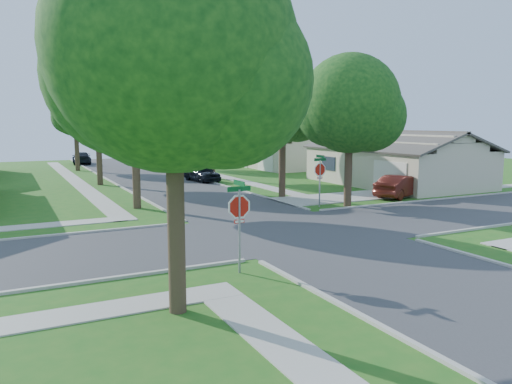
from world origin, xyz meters
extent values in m
plane|color=#205D19|center=(0.00, 0.00, 0.00)|extent=(100.00, 100.00, 0.00)
cube|color=#333335|center=(0.00, 0.00, 0.00)|extent=(7.00, 100.00, 0.02)
cube|color=#9E9B91|center=(6.10, 26.00, 0.02)|extent=(1.20, 40.00, 0.04)
cube|color=#9E9B91|center=(-6.10, 26.00, 0.02)|extent=(1.20, 40.00, 0.04)
cube|color=#9E9B91|center=(7.90, 7.10, 0.03)|extent=(8.80, 3.60, 0.05)
cube|color=gray|center=(-4.70, -4.70, 1.35)|extent=(0.06, 0.06, 2.70)
cylinder|color=white|center=(-4.70, -4.70, 2.15)|extent=(1.05, 0.02, 1.05)
cylinder|color=red|center=(-4.70, -4.70, 2.15)|extent=(0.90, 0.03, 0.90)
cube|color=red|center=(-4.70, -4.70, 1.68)|extent=(0.34, 0.03, 0.12)
cube|color=white|center=(-4.70, -4.70, 1.68)|extent=(0.30, 0.03, 0.08)
cube|color=#0C5426|center=(-4.70, -4.70, 2.72)|extent=(0.80, 0.02, 0.16)
cube|color=#0C5426|center=(-4.70, -4.70, 2.90)|extent=(0.02, 0.80, 0.16)
cube|color=gray|center=(4.70, 4.70, 1.35)|extent=(0.06, 0.06, 2.70)
cylinder|color=white|center=(4.70, 4.70, 2.15)|extent=(1.05, 0.02, 1.05)
cylinder|color=red|center=(4.70, 4.70, 2.15)|extent=(0.90, 0.03, 0.90)
cube|color=red|center=(4.70, 4.70, 1.68)|extent=(0.34, 0.03, 0.12)
cube|color=white|center=(4.70, 4.70, 1.68)|extent=(0.30, 0.03, 0.08)
cube|color=#0C5426|center=(4.70, 4.70, 2.72)|extent=(0.80, 0.02, 0.16)
cube|color=#0C5426|center=(4.70, 4.70, 2.90)|extent=(0.02, 0.80, 0.16)
cylinder|color=#38281C|center=(4.70, 9.00, 1.98)|extent=(0.44, 0.44, 3.95)
sphere|color=#0E3A11|center=(4.70, 9.00, 5.88)|extent=(4.80, 4.80, 4.80)
sphere|color=#0E3A11|center=(5.54, 8.52, 5.28)|extent=(3.46, 3.46, 3.46)
sphere|color=#0E3A11|center=(3.98, 9.60, 5.40)|extent=(3.26, 3.26, 3.26)
cylinder|color=#38281C|center=(4.70, 21.00, 2.15)|extent=(0.44, 0.44, 4.30)
sphere|color=#0E3A11|center=(4.70, 21.00, 6.51)|extent=(5.40, 5.40, 5.40)
sphere|color=#0E3A11|center=(5.65, 20.46, 5.84)|extent=(3.89, 3.89, 3.89)
sphere|color=#0E3A11|center=(3.89, 21.68, 5.97)|extent=(3.67, 3.67, 3.67)
cylinder|color=#38281C|center=(4.70, 34.00, 2.10)|extent=(0.44, 0.44, 4.20)
sphere|color=#0E3A11|center=(4.70, 34.00, 6.22)|extent=(5.00, 5.00, 5.00)
sphere|color=#0E3A11|center=(5.58, 33.50, 5.60)|extent=(3.60, 3.60, 3.60)
sphere|color=#0E3A11|center=(3.95, 34.62, 5.72)|extent=(3.40, 3.40, 3.40)
cylinder|color=#38281C|center=(-4.70, 9.00, 2.12)|extent=(0.44, 0.44, 4.25)
sphere|color=#0E3A11|center=(-4.70, 9.00, 6.37)|extent=(5.20, 5.20, 5.20)
sphere|color=#0E3A11|center=(-3.79, 8.48, 5.72)|extent=(3.74, 3.74, 3.74)
sphere|color=#0E3A11|center=(-5.48, 9.65, 5.85)|extent=(3.54, 3.54, 3.54)
cylinder|color=#38281C|center=(-4.70, 21.00, 2.22)|extent=(0.44, 0.44, 4.44)
sphere|color=#0E3A11|center=(-4.70, 21.00, 6.76)|extent=(5.60, 5.60, 5.60)
sphere|color=#0E3A11|center=(-3.72, 20.44, 6.06)|extent=(4.03, 4.03, 4.03)
sphere|color=#0E3A11|center=(-5.54, 21.70, 6.20)|extent=(3.81, 3.81, 3.81)
cylinder|color=#38281C|center=(-4.70, 34.00, 1.95)|extent=(0.44, 0.44, 3.90)
sphere|color=#0E3A11|center=(-4.70, 34.00, 5.74)|extent=(4.60, 4.60, 4.60)
sphere|color=#0E3A11|center=(-3.90, 33.54, 5.16)|extent=(3.31, 3.31, 3.31)
sphere|color=#0E3A11|center=(-5.39, 34.58, 5.28)|extent=(3.13, 3.13, 3.13)
cylinder|color=#38281C|center=(-7.50, -7.00, 2.02)|extent=(0.44, 0.44, 4.04)
sphere|color=#0E3A11|center=(-7.50, -7.00, 6.55)|extent=(6.00, 6.00, 6.00)
sphere|color=#0E3A11|center=(-6.45, -7.60, 5.80)|extent=(4.32, 4.32, 4.32)
sphere|color=#0E3A11|center=(-8.40, -6.25, 5.95)|extent=(4.08, 4.08, 4.08)
cylinder|color=#38281C|center=(6.30, 4.20, 1.77)|extent=(0.44, 0.44, 3.54)
sphere|color=#0E3A11|center=(6.30, 4.20, 5.86)|extent=(5.60, 5.60, 5.60)
sphere|color=#0E3A11|center=(7.28, 3.64, 5.16)|extent=(4.03, 4.03, 4.03)
sphere|color=#0E3A11|center=(5.46, 4.90, 5.30)|extent=(3.81, 3.81, 3.81)
cube|color=#B0A78B|center=(16.00, 11.00, 1.40)|extent=(8.00, 13.00, 2.80)
cube|color=#403C37|center=(18.00, 11.00, 3.45)|extent=(4.42, 13.60, 1.56)
cube|color=#403C37|center=(14.00, 11.00, 3.45)|extent=(4.42, 13.60, 1.56)
cube|color=silver|center=(11.97, 7.10, 1.10)|extent=(0.06, 3.20, 2.20)
cube|color=silver|center=(11.97, 11.65, 1.00)|extent=(0.06, 0.90, 2.00)
cube|color=#1E2633|center=(11.97, 14.25, 1.55)|extent=(0.06, 1.80, 1.10)
cube|color=#B0A78B|center=(16.00, 29.00, 1.40)|extent=(8.00, 13.00, 2.80)
cube|color=#403C37|center=(18.00, 29.00, 3.45)|extent=(4.42, 13.60, 1.56)
cube|color=#403C37|center=(14.00, 29.00, 3.45)|extent=(4.42, 13.60, 1.56)
cube|color=silver|center=(11.97, 25.10, 1.10)|extent=(0.06, 3.20, 2.20)
cube|color=silver|center=(11.97, 29.65, 1.00)|extent=(0.06, 0.90, 2.00)
cube|color=#1E2633|center=(11.97, 32.25, 1.55)|extent=(0.06, 1.80, 1.10)
imported|color=#4C160F|center=(11.50, 5.50, 0.73)|extent=(4.68, 2.97, 1.46)
imported|color=black|center=(3.20, 19.70, 0.72)|extent=(2.20, 4.40, 1.44)
imported|color=black|center=(-3.20, 42.28, 0.71)|extent=(2.44, 5.05, 1.42)
camera|label=1|loc=(-11.21, -18.77, 4.77)|focal=35.00mm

